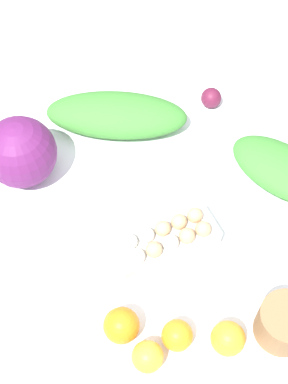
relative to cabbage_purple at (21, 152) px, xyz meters
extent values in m
plane|color=#B2A899|center=(0.32, 0.04, -0.86)|extent=(8.00, 8.00, 0.00)
cube|color=silver|center=(0.32, 0.04, -0.11)|extent=(1.27, 0.93, 0.03)
cylinder|color=brown|center=(-0.25, 0.45, -0.49)|extent=(0.06, 0.06, 0.74)
sphere|color=#601E5B|center=(0.00, 0.00, 0.00)|extent=(0.19, 0.19, 0.19)
cube|color=#B7B7B2|center=(0.43, -0.09, -0.06)|extent=(0.24, 0.25, 0.06)
sphere|color=tan|center=(0.47, -0.01, -0.02)|extent=(0.04, 0.04, 0.04)
sphere|color=tan|center=(0.44, -0.04, -0.02)|extent=(0.04, 0.04, 0.04)
sphere|color=tan|center=(0.41, -0.07, -0.02)|extent=(0.04, 0.04, 0.04)
sphere|color=white|center=(0.38, -0.10, -0.02)|extent=(0.04, 0.04, 0.04)
sphere|color=white|center=(0.35, -0.13, -0.02)|extent=(0.04, 0.04, 0.04)
sphere|color=tan|center=(0.50, -0.04, -0.02)|extent=(0.04, 0.04, 0.04)
sphere|color=tan|center=(0.47, -0.07, -0.02)|extent=(0.04, 0.04, 0.04)
sphere|color=white|center=(0.44, -0.10, -0.02)|extent=(0.04, 0.04, 0.04)
sphere|color=tan|center=(0.41, -0.13, -0.02)|extent=(0.04, 0.04, 0.04)
sphere|color=white|center=(0.38, -0.16, -0.02)|extent=(0.04, 0.04, 0.04)
cylinder|color=olive|center=(0.73, -0.19, -0.05)|extent=(0.12, 0.12, 0.09)
ellipsoid|color=#3D8433|center=(0.17, 0.24, -0.04)|extent=(0.42, 0.26, 0.10)
ellipsoid|color=#3D8433|center=(0.64, 0.22, -0.05)|extent=(0.33, 0.24, 0.09)
sphere|color=#5B1933|center=(0.39, 0.41, -0.06)|extent=(0.06, 0.06, 0.06)
sphere|color=orange|center=(0.52, -0.30, -0.06)|extent=(0.07, 0.07, 0.07)
sphere|color=orange|center=(0.63, -0.27, -0.06)|extent=(0.08, 0.08, 0.08)
sphere|color=orange|center=(0.40, -0.32, -0.05)|extent=(0.08, 0.08, 0.08)
sphere|color=#F9A833|center=(0.48, -0.36, -0.06)|extent=(0.07, 0.07, 0.07)
camera|label=1|loc=(0.59, -0.68, 1.08)|focal=50.00mm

